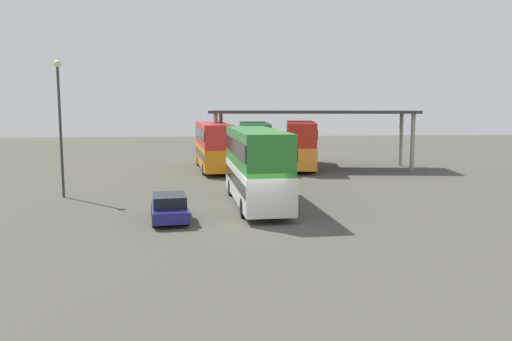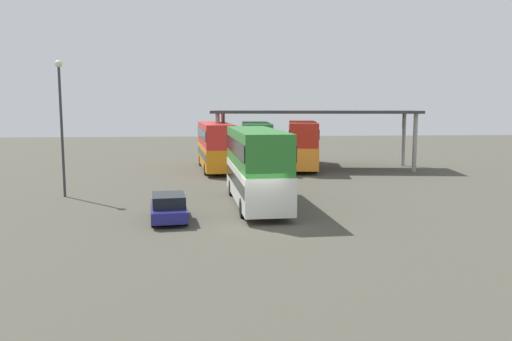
% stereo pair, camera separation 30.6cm
% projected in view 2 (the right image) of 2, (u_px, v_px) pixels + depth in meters
% --- Properties ---
extents(ground_plane, '(140.00, 140.00, 0.00)m').
position_uv_depth(ground_plane, '(260.00, 225.00, 24.32)').
color(ground_plane, '#4A473C').
extents(double_decker_main, '(3.11, 10.58, 4.34)m').
position_uv_depth(double_decker_main, '(256.00, 164.00, 28.86)').
color(double_decker_main, silver).
rests_on(double_decker_main, ground_plane).
extents(parked_hatchback, '(2.20, 4.22, 1.35)m').
position_uv_depth(parked_hatchback, '(169.00, 207.00, 25.10)').
color(parked_hatchback, navy).
rests_on(parked_hatchback, ground_plane).
extents(double_decker_near_canopy, '(3.40, 11.09, 4.16)m').
position_uv_depth(double_decker_near_canopy, '(215.00, 144.00, 44.77)').
color(double_decker_near_canopy, orange).
rests_on(double_decker_near_canopy, ground_plane).
extents(double_decker_mid_row, '(2.76, 10.59, 4.16)m').
position_uv_depth(double_decker_mid_row, '(256.00, 143.00, 46.24)').
color(double_decker_mid_row, silver).
rests_on(double_decker_mid_row, ground_plane).
extents(double_decker_far_right, '(4.05, 11.50, 4.25)m').
position_uv_depth(double_decker_far_right, '(302.00, 142.00, 46.39)').
color(double_decker_far_right, orange).
rests_on(double_decker_far_right, ground_plane).
extents(depot_canopy, '(18.86, 7.66, 5.24)m').
position_uv_depth(depot_canopy, '(314.00, 115.00, 45.73)').
color(depot_canopy, '#33353A').
rests_on(depot_canopy, ground_plane).
extents(lamppost_tall, '(0.44, 0.44, 8.43)m').
position_uv_depth(lamppost_tall, '(61.00, 113.00, 31.09)').
color(lamppost_tall, '#33353A').
rests_on(lamppost_tall, ground_plane).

